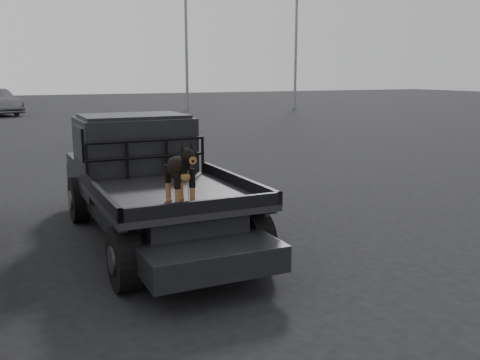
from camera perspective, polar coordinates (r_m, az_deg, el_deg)
name	(u,v)px	position (r m, az deg, el deg)	size (l,w,h in m)	color
ground	(173,280)	(6.60, -7.17, -10.49)	(120.00, 120.00, 0.00)	black
flatbed_ute	(153,210)	(8.01, -9.30, -3.16)	(2.00, 5.40, 0.92)	black
ute_cab	(134,142)	(8.75, -11.22, 4.00)	(1.72, 1.30, 0.88)	black
headache_rack	(147,159)	(8.05, -9.86, 2.24)	(1.80, 0.08, 0.55)	black
dog	(180,173)	(6.30, -6.47, 0.70)	(0.32, 0.60, 0.74)	black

